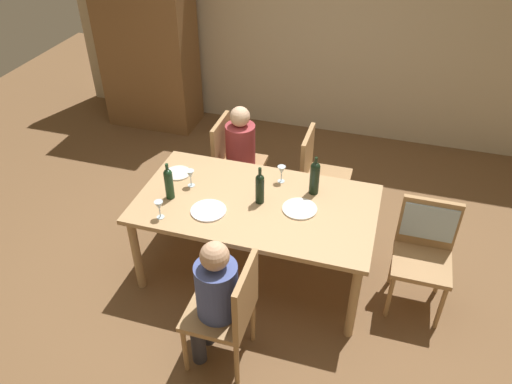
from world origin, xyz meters
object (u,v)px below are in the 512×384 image
Objects in this scene: chair_near at (230,308)px; dinner_plate_host at (300,209)px; chair_far_left at (232,157)px; wine_glass_near_right at (190,175)px; dinner_plate_guest_left at (208,211)px; wine_glass_near_left at (282,171)px; wine_bottle_dark_red at (315,177)px; dining_table at (256,210)px; wine_bottle_short_olive at (260,187)px; wine_bottle_tall_green at (169,183)px; chair_right_end at (426,239)px; chair_far_right at (318,171)px; wine_glass_centre at (159,206)px; armoire_cabinet at (147,39)px; person_woman_host at (214,294)px; person_man_bearded at (243,150)px; dinner_plate_guest_right at (178,173)px.

chair_near reaches higher than dinner_plate_host.
wine_glass_near_right is at bearing -4.45° from chair_far_left.
dinner_plate_guest_left is (-0.67, -0.22, 0.00)m from dinner_plate_host.
wine_bottle_dark_red is at bearing -14.72° from wine_glass_near_left.
dining_table is at bearing -6.17° from wine_glass_near_right.
wine_bottle_tall_green is at bearing -168.09° from wine_bottle_short_olive.
chair_right_end is 2.87× the size of wine_bottle_short_olive.
chair_far_left is 1.26m from dinner_plate_host.
chair_far_left reaches higher than wine_glass_near_right.
chair_far_right is 6.17× the size of wine_glass_centre.
armoire_cabinet is 2.37× the size of chair_far_right.
chair_far_right reaches higher than wine_glass_near_right.
chair_near is at bearing -105.55° from wine_bottle_dark_red.
wine_glass_near_right is (-0.99, -0.20, -0.05)m from wine_bottle_dark_red.
wine_bottle_tall_green reaches higher than dining_table.
wine_bottle_tall_green reaches higher than chair_right_end.
chair_far_right is (0.85, 0.00, 0.00)m from chair_far_left.
armoire_cabinet reaches higher than wine_bottle_tall_green.
wine_glass_near_right is at bearing 176.62° from dinner_plate_host.
wine_glass_centre is at bearing 50.29° from person_woman_host.
person_woman_host is at bearing -66.79° from dinner_plate_guest_left.
person_woman_host is 1.27m from wine_glass_near_left.
person_man_bearded is (-1.73, 0.78, 0.04)m from chair_right_end.
wine_bottle_short_olive is (0.54, -0.89, 0.36)m from chair_far_left.
armoire_cabinet is 6.81× the size of wine_bottle_short_olive.
chair_far_right is at bearing 68.94° from wine_glass_near_left.
armoire_cabinet is at bearing 132.55° from wine_bottle_short_olive.
person_woman_host is 3.25× the size of wine_bottle_dark_red.
wine_glass_near_right is (-0.55, 0.96, 0.23)m from person_woman_host.
armoire_cabinet is at bearing -119.88° from chair_far_right.
dining_table is at bearing 11.29° from wine_bottle_tall_green.
armoire_cabinet is at bearing 117.80° from wine_glass_centre.
chair_far_right is 1.50m from wine_bottle_tall_green.
dinner_plate_guest_left is at bearing 11.69° from chair_right_end.
wine_bottle_short_olive is 0.44m from dinner_plate_guest_left.
armoire_cabinet is 2.37× the size of chair_far_left.
dinner_plate_guest_right is (-0.08, 0.32, -0.14)m from wine_bottle_tall_green.
wine_glass_near_left and wine_glass_centre have the same top height.
wine_bottle_tall_green is (-0.28, -1.04, 0.27)m from person_man_bearded.
dining_table is 5.95× the size of wine_bottle_tall_green.
wine_glass_near_left reaches higher than dinner_plate_guest_left.
dinner_plate_host and dinner_plate_guest_left have the same top height.
person_woman_host is at bearing -60.18° from wine_glass_near_right.
chair_far_right is 2.89× the size of wine_bottle_tall_green.
wine_glass_centre is 0.54× the size of dinner_plate_guest_left.
armoire_cabinet is 3.87m from chair_near.
person_man_bearded is 7.31× the size of wine_glass_near_left.
armoire_cabinet is at bearing 123.60° from wine_glass_near_right.
wine_bottle_dark_red is 0.30m from dinner_plate_host.
dinner_plate_host is (0.23, -0.33, -0.10)m from wine_glass_near_left.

